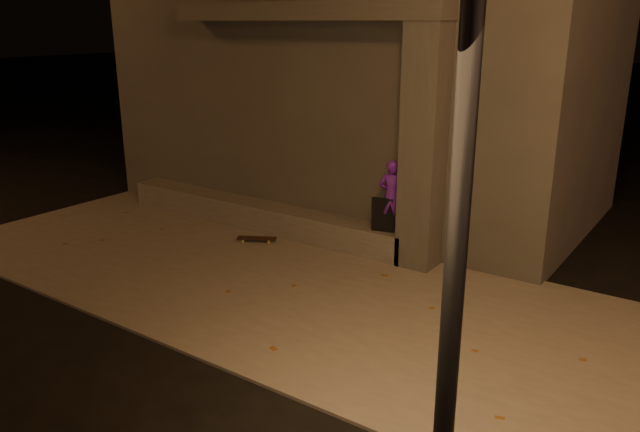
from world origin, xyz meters
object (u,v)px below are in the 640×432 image
Objects in this scene: backpack at (385,218)px; skateboard at (257,238)px; skateboarder at (392,196)px; column at (424,149)px.

backpack reaches higher than skateboard.
skateboarder reaches higher than backpack.
backpack is 2.28m from skateboard.
column is at bearing -13.90° from backpack.
column reaches higher than skateboard.
column reaches higher than backpack.
column is 0.93m from skateboarder.
skateboarder is (-0.50, 0.00, -0.78)m from column.
skateboarder is 2.50m from skateboard.
skateboard is at bearing -166.52° from column.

